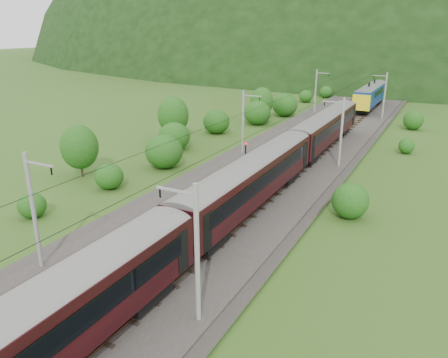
% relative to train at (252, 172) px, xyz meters
% --- Properties ---
extents(ground, '(600.00, 600.00, 0.00)m').
position_rel_train_xyz_m(ground, '(-2.40, -15.66, -3.71)').
color(ground, '#39541A').
rests_on(ground, ground).
extents(railbed, '(14.00, 220.00, 0.30)m').
position_rel_train_xyz_m(railbed, '(-2.40, -5.66, -3.56)').
color(railbed, '#38332D').
rests_on(railbed, ground).
extents(track_left, '(2.40, 220.00, 0.27)m').
position_rel_train_xyz_m(track_left, '(-4.80, -5.66, -3.34)').
color(track_left, brown).
rests_on(track_left, railbed).
extents(track_right, '(2.40, 220.00, 0.27)m').
position_rel_train_xyz_m(track_right, '(0.00, -5.66, -3.34)').
color(track_right, brown).
rests_on(track_right, railbed).
extents(catenary_left, '(2.54, 192.28, 8.00)m').
position_rel_train_xyz_m(catenary_left, '(-8.52, 16.34, 0.79)').
color(catenary_left, gray).
rests_on(catenary_left, railbed).
extents(catenary_right, '(2.54, 192.28, 8.00)m').
position_rel_train_xyz_m(catenary_right, '(3.72, 16.34, 0.79)').
color(catenary_right, gray).
rests_on(catenary_right, railbed).
extents(overhead_wires, '(4.83, 198.00, 0.03)m').
position_rel_train_xyz_m(overhead_wires, '(-2.40, -5.66, 3.39)').
color(overhead_wires, black).
rests_on(overhead_wires, ground).
extents(mountain_main, '(504.00, 360.00, 244.00)m').
position_rel_train_xyz_m(mountain_main, '(-2.40, 244.34, -3.71)').
color(mountain_main, black).
rests_on(mountain_main, ground).
extents(mountain_ridge, '(336.00, 280.00, 132.00)m').
position_rel_train_xyz_m(mountain_ridge, '(-122.40, 284.34, -3.71)').
color(mountain_ridge, black).
rests_on(mountain_ridge, ground).
extents(train, '(3.16, 126.47, 5.50)m').
position_rel_train_xyz_m(train, '(0.00, 0.00, 0.00)').
color(train, black).
rests_on(train, ground).
extents(hazard_post_near, '(0.14, 0.14, 1.30)m').
position_rel_train_xyz_m(hazard_post_near, '(-2.88, 40.56, -2.76)').
color(hazard_post_near, red).
rests_on(hazard_post_near, railbed).
extents(hazard_post_far, '(0.18, 0.18, 1.71)m').
position_rel_train_xyz_m(hazard_post_far, '(-2.39, 50.76, -2.56)').
color(hazard_post_far, red).
rests_on(hazard_post_far, railbed).
extents(signal, '(0.27, 0.27, 2.44)m').
position_rel_train_xyz_m(signal, '(-6.48, 12.63, -1.98)').
color(signal, black).
rests_on(signal, railbed).
extents(vegetation_left, '(12.65, 145.62, 6.40)m').
position_rel_train_xyz_m(vegetation_left, '(-16.41, 1.18, -1.28)').
color(vegetation_left, '#1A4D14').
rests_on(vegetation_left, ground).
extents(vegetation_right, '(6.71, 100.52, 2.84)m').
position_rel_train_xyz_m(vegetation_right, '(8.75, 4.14, -2.41)').
color(vegetation_right, '#1A4D14').
rests_on(vegetation_right, ground).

